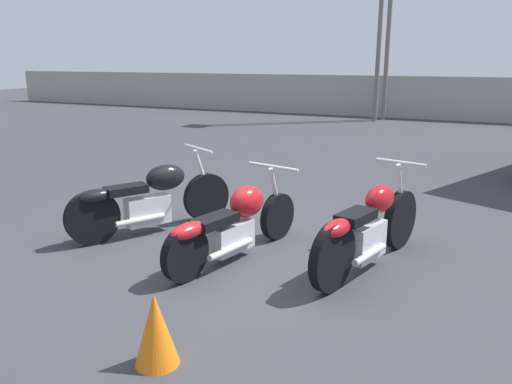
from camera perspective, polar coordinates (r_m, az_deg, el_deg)
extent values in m
plane|color=#38383D|center=(5.75, -1.00, -6.82)|extent=(60.00, 60.00, 0.00)
cube|color=#9E998E|center=(19.40, 18.35, 10.17)|extent=(40.00, 0.04, 1.54)
cylinder|color=black|center=(6.77, -5.68, -0.60)|extent=(0.40, 0.62, 0.65)
cylinder|color=black|center=(6.18, -18.18, -2.83)|extent=(0.40, 0.62, 0.65)
cube|color=silver|center=(6.41, -12.25, -2.07)|extent=(0.45, 0.58, 0.36)
ellipsoid|color=black|center=(6.42, -10.30, 1.67)|extent=(0.50, 0.59, 0.33)
cube|color=black|center=(6.24, -14.62, 0.26)|extent=(0.45, 0.55, 0.10)
ellipsoid|color=black|center=(6.12, -17.94, -0.42)|extent=(0.39, 0.48, 0.16)
cylinder|color=silver|center=(6.57, -6.59, 4.95)|extent=(0.62, 0.37, 0.04)
cylinder|color=silver|center=(6.66, -6.13, 2.13)|extent=(0.17, 0.25, 0.66)
cylinder|color=silver|center=(6.27, -13.07, -3.13)|extent=(0.36, 0.58, 0.07)
cylinder|color=black|center=(6.08, 2.48, -2.78)|extent=(0.23, 0.58, 0.57)
cylinder|color=black|center=(4.97, -8.09, -7.03)|extent=(0.23, 0.58, 0.57)
cube|color=silver|center=(5.45, -2.79, -5.21)|extent=(0.32, 0.59, 0.31)
ellipsoid|color=red|center=(5.53, -1.05, -1.09)|extent=(0.40, 0.52, 0.35)
cube|color=black|center=(5.18, -4.73, -3.28)|extent=(0.35, 0.57, 0.10)
ellipsoid|color=red|center=(4.92, -7.77, -4.41)|extent=(0.29, 0.47, 0.16)
cylinder|color=silver|center=(5.83, 1.97, 2.93)|extent=(0.69, 0.19, 0.04)
cylinder|color=silver|center=(5.95, 2.23, 0.02)|extent=(0.10, 0.25, 0.62)
cylinder|color=silver|center=(5.29, -2.89, -6.52)|extent=(0.22, 0.65, 0.07)
cylinder|color=black|center=(6.01, 16.13, -3.02)|extent=(0.27, 0.68, 0.68)
cylinder|color=black|center=(4.76, 8.74, -7.35)|extent=(0.27, 0.68, 0.68)
cube|color=silver|center=(5.32, 12.49, -5.51)|extent=(0.33, 0.57, 0.37)
ellipsoid|color=#AD1419|center=(5.41, 13.97, -0.76)|extent=(0.36, 0.51, 0.29)
cube|color=black|center=(5.00, 11.35, -2.77)|extent=(0.35, 0.52, 0.10)
ellipsoid|color=#AD1419|center=(4.71, 9.19, -4.11)|extent=(0.31, 0.48, 0.16)
cylinder|color=silver|center=(5.75, 16.21, 3.29)|extent=(0.57, 0.18, 0.04)
cylinder|color=silver|center=(5.87, 16.17, 0.06)|extent=(0.11, 0.26, 0.67)
cylinder|color=silver|center=(5.17, 12.86, -6.95)|extent=(0.22, 0.60, 0.07)
cone|color=orange|center=(3.75, -11.40, -15.14)|extent=(0.32, 0.32, 0.55)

